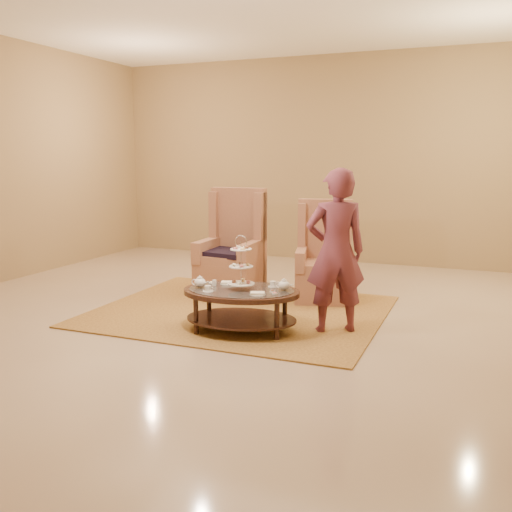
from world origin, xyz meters
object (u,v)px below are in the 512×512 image
at_px(person, 336,252).
at_px(tea_table, 241,297).
at_px(armchair_left, 233,259).
at_px(armchair_right, 324,267).

bearing_deg(person, tea_table, -6.63).
relative_size(armchair_left, person, 0.82).
height_order(armchair_left, person, person).
bearing_deg(person, armchair_left, -62.96).
distance_m(tea_table, armchair_right, 1.72).
height_order(armchair_left, armchair_right, armchair_left).
xyz_separation_m(tea_table, armchair_left, (-0.78, 1.51, 0.10)).
bearing_deg(armchair_right, tea_table, -118.71).
distance_m(tea_table, armchair_left, 1.70).
bearing_deg(tea_table, armchair_left, 108.24).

